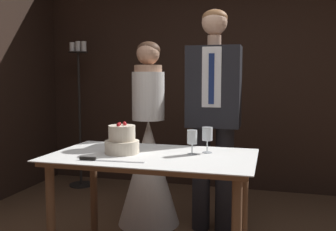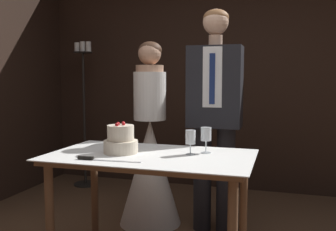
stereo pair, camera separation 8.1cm
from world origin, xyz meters
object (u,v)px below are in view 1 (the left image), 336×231
object	(u,v)px
cake_table	(152,169)
wine_glass_near	(192,138)
groom	(213,109)
cake_knife	(99,159)
wine_glass_middle	(207,135)
bride	(149,158)
tiered_cake	(122,141)
candle_stand	(80,114)

from	to	relation	value
cake_table	wine_glass_near	bearing A→B (deg)	15.74
groom	cake_knife	bearing A→B (deg)	-117.36
wine_glass_near	groom	distance (m)	0.71
cake_table	wine_glass_middle	xyz separation A→B (m)	(0.33, 0.15, 0.22)
wine_glass_near	groom	world-z (taller)	groom
cake_knife	bride	xyz separation A→B (m)	(-0.03, 1.03, -0.21)
cake_knife	bride	size ratio (longest dim) A/B	0.25
bride	cake_knife	bearing A→B (deg)	-88.32
cake_knife	wine_glass_near	world-z (taller)	wine_glass_near
tiered_cake	cake_knife	bearing A→B (deg)	-100.42
tiered_cake	wine_glass_middle	xyz separation A→B (m)	(0.54, 0.16, 0.04)
cake_knife	wine_glass_middle	world-z (taller)	wine_glass_middle
groom	candle_stand	world-z (taller)	groom
tiered_cake	wine_glass_near	bearing A→B (deg)	10.35
tiered_cake	wine_glass_near	distance (m)	0.46
bride	tiered_cake	bearing A→B (deg)	-84.42
bride	wine_glass_near	bearing A→B (deg)	-52.79
bride	candle_stand	xyz separation A→B (m)	(-1.15, 0.90, 0.27)
cake_knife	wine_glass_near	bearing A→B (deg)	29.61
bride	groom	size ratio (longest dim) A/B	0.87
tiered_cake	bride	xyz separation A→B (m)	(-0.08, 0.78, -0.28)
cake_table	groom	distance (m)	0.89
cake_knife	wine_glass_near	distance (m)	0.61
bride	candle_stand	world-z (taller)	candle_stand
tiered_cake	cake_knife	world-z (taller)	tiered_cake
wine_glass_near	wine_glass_middle	world-z (taller)	wine_glass_middle
cake_table	candle_stand	bearing A→B (deg)	130.69
wine_glass_middle	wine_glass_near	bearing A→B (deg)	-136.41
cake_knife	candle_stand	distance (m)	2.27
wine_glass_middle	bride	distance (m)	0.93
cake_table	groom	world-z (taller)	groom
candle_stand	wine_glass_near	bearing A→B (deg)	-43.52
cake_table	wine_glass_near	xyz separation A→B (m)	(0.25, 0.07, 0.21)
wine_glass_middle	candle_stand	size ratio (longest dim) A/B	0.10
tiered_cake	candle_stand	bearing A→B (deg)	126.17
wine_glass_middle	candle_stand	world-z (taller)	candle_stand
candle_stand	cake_table	bearing A→B (deg)	-49.31
cake_knife	wine_glass_near	xyz separation A→B (m)	(0.50, 0.33, 0.10)
groom	candle_stand	size ratio (longest dim) A/B	1.07
wine_glass_near	wine_glass_middle	bearing A→B (deg)	43.59
cake_knife	wine_glass_middle	size ratio (longest dim) A/B	2.34
wine_glass_near	groom	size ratio (longest dim) A/B	0.09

